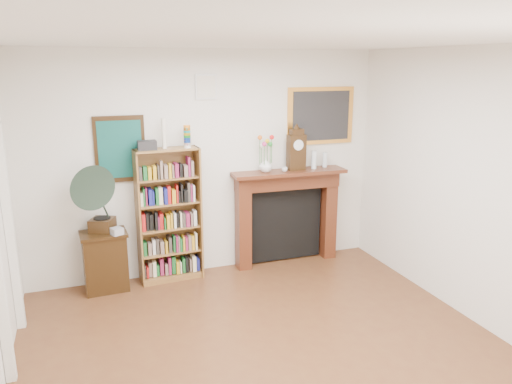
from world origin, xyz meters
TOP-DOWN VIEW (x-y plane):
  - room at (0.00, 0.00)m, footprint 4.51×5.01m
  - door_casing at (-2.21, 1.20)m, footprint 0.08×1.02m
  - teal_poster at (-1.05, 2.48)m, footprint 0.58×0.04m
  - small_picture at (0.00, 2.48)m, footprint 0.26×0.04m
  - gilt_painting at (1.55, 2.48)m, footprint 0.95×0.04m
  - bookshelf at (-0.53, 2.34)m, footprint 0.78×0.32m
  - side_cabinet at (-1.32, 2.29)m, footprint 0.55×0.41m
  - fireplace at (1.04, 2.39)m, footprint 1.52×0.41m
  - gramophone at (-1.32, 2.19)m, footprint 0.72×0.78m
  - cd_stack at (-1.17, 2.16)m, footprint 0.16×0.16m
  - mantel_clock at (1.14, 2.34)m, footprint 0.24×0.14m
  - flower_vase at (0.73, 2.36)m, footprint 0.22×0.22m
  - teacup at (0.96, 2.29)m, footprint 0.08×0.08m
  - bottle_left at (1.39, 2.33)m, footprint 0.07×0.07m
  - bottle_right at (1.58, 2.38)m, footprint 0.06×0.06m

SIDE VIEW (x-z plane):
  - side_cabinet at x=-1.32m, z-range 0.00..0.72m
  - cd_stack at x=-1.17m, z-range 0.72..0.80m
  - fireplace at x=1.04m, z-range 0.12..1.40m
  - bookshelf at x=-0.53m, z-range -0.03..1.87m
  - gramophone at x=-1.32m, z-range 0.77..1.60m
  - door_casing at x=-2.21m, z-range 0.18..2.35m
  - teacup at x=0.96m, z-range 1.28..1.34m
  - flower_vase at x=0.73m, z-range 1.28..1.45m
  - bottle_right at x=1.58m, z-range 1.28..1.48m
  - bottle_left at x=1.39m, z-range 1.28..1.52m
  - room at x=0.00m, z-range -0.01..2.81m
  - mantel_clock at x=1.14m, z-range 1.27..1.80m
  - teal_poster at x=-1.05m, z-range 1.26..2.04m
  - gilt_painting at x=1.55m, z-range 1.58..2.33m
  - small_picture at x=0.00m, z-range 2.20..2.50m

